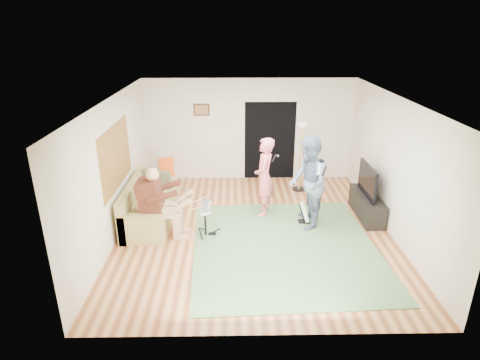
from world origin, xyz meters
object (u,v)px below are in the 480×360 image
Objects in this scene: torchiere_lamp at (301,145)px; tv_cabinet at (367,206)px; guitarist at (308,183)px; guitar_spare at (305,212)px; sofa at (147,209)px; drum_kit at (205,222)px; dining_chair at (169,183)px; television at (368,180)px; singer at (264,177)px.

torchiere_lamp reaches higher than tv_cabinet.
guitarist is 2.23× the size of guitar_spare.
sofa is 4.80m from tv_cabinet.
guitarist is at bearing 10.16° from drum_kit.
guitarist reaches higher than sofa.
torchiere_lamp is at bearing -16.06° from dining_chair.
television is at bearing 11.77° from guitar_spare.
singer is 1.71m from torchiere_lamp.
guitarist is 0.74m from guitar_spare.
television is at bearing 107.95° from guitarist.
television is (4.48, -1.25, 0.52)m from dining_chair.
television is (3.45, 0.80, 0.56)m from drum_kit.
drum_kit reaches higher than tv_cabinet.
television is (1.21, -1.52, -0.33)m from torchiere_lamp.
television is (2.21, -0.16, -0.03)m from singer.
drum_kit is 3.34m from torchiere_lamp.
guitarist is at bearing -90.64° from guitar_spare.
drum_kit is at bearing -84.12° from dining_chair.
torchiere_lamp is 3.39m from dining_chair.
singer is at bearing 152.18° from guitar_spare.
sofa is at bearing -121.80° from dining_chair.
singer is (2.53, 0.31, 0.59)m from sofa.
dining_chair is (-2.26, 1.08, -0.55)m from singer.
drum_kit is at bearing -79.06° from guitarist.
guitar_spare is at bearing -168.23° from television.
singer is at bearing -123.90° from guitarist.
sofa is 4.01m from torchiere_lamp.
drum_kit is 3.58m from television.
drum_kit is 3.59m from tv_cabinet.
tv_cabinet is at bearing 107.38° from guitarist.
sofa is at bearing -154.84° from torchiere_lamp.
dining_chair is 0.87× the size of television.
guitar_spare is at bearing -168.64° from tv_cabinet.
sofa is 2.62m from singer.
guitar_spare is 3.47m from dining_chair.
singer is 1.66× the size of television.
tv_cabinet is 1.32× the size of television.
guitar_spare is (3.38, -0.14, -0.04)m from sofa.
sofa is 2.04× the size of television.
dining_chair reaches higher than sofa.
singer is (1.24, 0.96, 0.59)m from drum_kit.
tv_cabinet is at bearing 0.00° from television.
torchiere_lamp is at bearing 45.86° from drum_kit.
torchiere_lamp is at bearing 84.95° from guitar_spare.
sofa is 1.42m from dining_chair.
guitarist is at bearing -94.74° from torchiere_lamp.
guitar_spare is 0.62× the size of tv_cabinet.
drum_kit is at bearing -167.01° from television.
sofa is 2.34× the size of dining_chair.
guitar_spare is (2.08, 0.51, -0.04)m from drum_kit.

